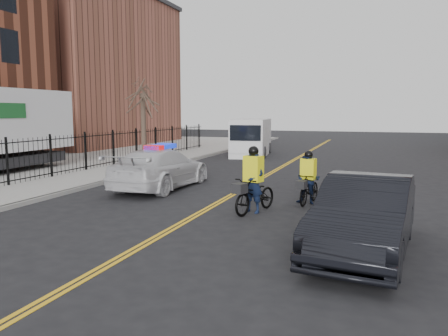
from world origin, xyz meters
The scene contains 13 objects.
ground centered at (0.00, 0.00, 0.00)m, with size 120.00×120.00×0.00m, color black.
center_line_left centered at (-0.08, 8.00, 0.01)m, with size 0.10×60.00×0.01m, color gold.
center_line_right centered at (0.08, 8.00, 0.01)m, with size 0.10×60.00×0.01m, color gold.
sidewalk centered at (-7.50, 8.00, 0.07)m, with size 3.00×60.00×0.15m, color gray.
curb centered at (-6.00, 8.00, 0.07)m, with size 0.20×60.00×0.15m, color gray.
iron_fence centered at (-9.00, 8.00, 1.00)m, with size 0.12×28.00×2.00m, color black, non-canonical shape.
warehouse_far centered at (-23.00, 24.00, 7.00)m, with size 14.00×18.00×14.00m, color brown.
street_tree centered at (-7.60, 10.00, 3.53)m, with size 3.20×3.20×4.80m.
police_cruiser centered at (-3.21, 3.67, 0.82)m, with size 2.34×5.63×1.79m.
dark_sedan centered at (4.89, -2.19, 0.85)m, with size 1.79×5.13×1.69m, color black.
cargo_van centered at (-3.47, 17.96, 1.27)m, with size 3.10×6.43×2.59m.
cyclist_near centered at (1.51, 0.74, 0.72)m, with size 1.33×2.23×2.07m.
cyclist_far centered at (2.92, 2.56, 0.72)m, with size 0.91×1.86×1.82m.
Camera 1 is at (5.09, -12.06, 3.10)m, focal length 35.00 mm.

